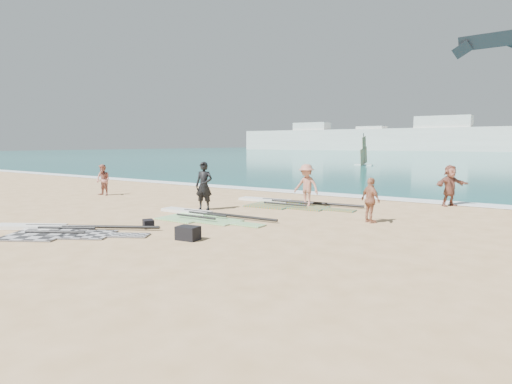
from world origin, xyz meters
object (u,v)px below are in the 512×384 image
Objects in this scene: beachgoer_right at (450,185)px; beachgoer_left at (103,180)px; gear_bag_far at (148,224)px; rig_grey at (54,231)px; person_wetsuit at (204,186)px; rig_orange at (283,203)px; beachgoer_mid at (306,186)px; rig_green at (199,216)px; beachgoer_back at (371,200)px; gear_bag_near at (188,233)px.

beachgoer_left is at bearing 147.92° from beachgoer_right.
rig_grey is at bearing -132.22° from gear_bag_far.
gear_bag_far is 4.14m from person_wetsuit.
rig_orange is 3.26× the size of beachgoer_mid.
person_wetsuit is at bearing 104.20° from gear_bag_far.
beachgoer_right is at bearing 47.49° from rig_green.
person_wetsuit is at bearing 123.38° from rig_green.
gear_bag_far is 7.43m from beachgoer_mid.
rig_green is at bearing 37.54° from rig_grey.
rig_grey is 10.09m from beachgoer_mid.
beachgoer_back is 6.04m from beachgoer_right.
beachgoer_mid is at bearing 28.49° from person_wetsuit.
person_wetsuit is 1.27× the size of beachgoer_back.
beachgoer_left is (-8.69, 4.68, 0.69)m from gear_bag_far.
rig_grey is 10.44m from beachgoer_back.
gear_bag_near is 0.33× the size of beachgoer_mid.
beachgoer_mid is 1.02× the size of beachgoer_right.
beachgoer_left reaches higher than rig_green.
gear_bag_far is at bearing -176.93° from beachgoer_right.
gear_bag_far is 7.60m from beachgoer_back.
beachgoer_right is (8.23, 6.89, -0.09)m from person_wetsuit.
beachgoer_back is at bearing -157.88° from beachgoer_right.
gear_bag_far is 0.27× the size of beachgoer_left.
beachgoer_back is 0.87× the size of beachgoer_right.
rig_grey is 3.39× the size of beachgoer_back.
gear_bag_near reaches higher than rig_grey.
person_wetsuit is 1.21× the size of beachgoer_left.
gear_bag_near is 1.37× the size of gear_bag_far.
beachgoer_right is at bearing 25.94° from rig_orange.
person_wetsuit reaches higher than beachgoer_right.
beachgoer_back is (5.70, 4.98, 0.65)m from gear_bag_far.
beachgoer_right reaches higher than beachgoer_left.
rig_green is 2.90× the size of beachgoer_right.
person_wetsuit reaches higher than beachgoer_back.
rig_grey is 3.24× the size of beachgoer_left.
rig_grey is 2.67× the size of person_wetsuit.
rig_orange is 7.20m from gear_bag_far.
gear_bag_far reaches higher than rig_orange.
rig_orange reaches higher than rig_green.
rig_grey is 4.49m from gear_bag_near.
gear_bag_far is (0.02, -2.52, 0.09)m from rig_green.
gear_bag_far is at bearing -32.88° from beachgoer_left.
beachgoer_mid is 4.16m from beachgoer_back.
rig_orange is at bearing -176.77° from beachgoer_mid.
rig_green is at bearing 126.84° from gear_bag_near.
gear_bag_far is at bearing -100.43° from beachgoer_mid.
beachgoer_back is at bearing -8.06° from person_wetsuit.
gear_bag_near is 12.43m from beachgoer_right.
rig_orange is 3.86m from person_wetsuit.
person_wetsuit reaches higher than beachgoer_left.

